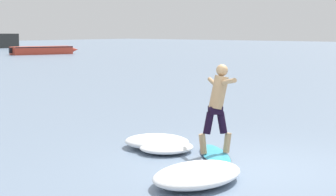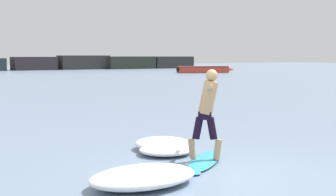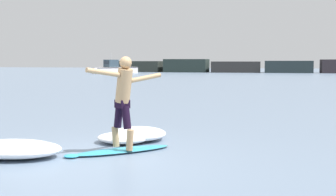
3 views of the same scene
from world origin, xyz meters
TOP-DOWN VIEW (x-y plane):
  - ground_plane at (0.00, 0.00)m, footprint 200.00×200.00m
  - rock_jetty_breakwater at (9.68, 62.00)m, footprint 59.54×4.65m
  - surfboard at (0.28, 0.72)m, footprint 1.84×1.85m
  - surfer at (0.35, 0.71)m, footprint 1.09×1.37m
  - small_boat_offshore at (-19.34, 51.76)m, footprint 5.03×7.06m
  - wave_foam_at_tail at (-0.04, 1.73)m, footprint 1.40×1.33m
  - wave_foam_at_nose at (0.17, 2.18)m, footprint 1.60×1.72m
  - wave_foam_beside at (-1.51, -0.19)m, footprint 1.96×1.37m

SIDE VIEW (x-z plane):
  - ground_plane at x=0.00m, z-range 0.00..0.00m
  - surfboard at x=0.28m, z-range -0.07..0.14m
  - wave_foam_at_tail at x=-0.04m, z-range 0.00..0.22m
  - wave_foam_at_nose at x=0.17m, z-range 0.00..0.28m
  - wave_foam_beside at x=-1.51m, z-range 0.00..0.31m
  - small_boat_offshore at x=-19.34m, z-range -0.79..1.99m
  - rock_jetty_breakwater at x=9.68m, z-range -0.12..1.98m
  - surfer at x=0.35m, z-range 0.23..2.02m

